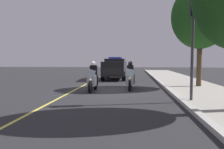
{
  "coord_description": "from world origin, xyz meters",
  "views": [
    {
      "loc": [
        12.97,
        1.28,
        1.81
      ],
      "look_at": [
        -0.42,
        0.0,
        0.9
      ],
      "focal_mm": 35.26,
      "sensor_mm": 36.0,
      "label": 1
    }
  ],
  "objects": [
    {
      "name": "police_motorcycle_lead_right",
      "position": [
        -0.4,
        1.11,
        0.7
      ],
      "size": [
        2.14,
        0.57,
        1.72
      ],
      "color": "black",
      "rests_on": "ground"
    },
    {
      "name": "lane_stripe_center",
      "position": [
        0.0,
        -2.18,
        0.0
      ],
      "size": [
        48.0,
        0.12,
        0.01
      ],
      "primitive_type": "cube",
      "color": "#E0D14C",
      "rests_on": "ground"
    },
    {
      "name": "police_motorcycle_lead_left",
      "position": [
        0.6,
        -1.0,
        0.7
      ],
      "size": [
        2.14,
        0.57,
        1.72
      ],
      "color": "black",
      "rests_on": "ground"
    },
    {
      "name": "tree_mid_block",
      "position": [
        -1.72,
        5.54,
        4.56
      ],
      "size": [
        3.65,
        3.65,
        6.54
      ],
      "color": "#4C3823",
      "rests_on": "sidewalk_strip"
    },
    {
      "name": "police_suv",
      "position": [
        -7.23,
        -0.37,
        1.07
      ],
      "size": [
        4.94,
        2.14,
        2.05
      ],
      "color": "black",
      "rests_on": "ground"
    },
    {
      "name": "traffic_light",
      "position": [
        3.49,
        3.75,
        3.27
      ],
      "size": [
        0.38,
        0.28,
        4.36
      ],
      "color": "#38383D",
      "rests_on": "sidewalk_strip"
    },
    {
      "name": "sidewalk_strip",
      "position": [
        0.0,
        5.25,
        0.05
      ],
      "size": [
        48.0,
        3.6,
        0.1
      ],
      "primitive_type": "cube",
      "color": "#A8A399",
      "rests_on": "ground"
    },
    {
      "name": "ground_plane",
      "position": [
        0.0,
        0.0,
        0.0
      ],
      "size": [
        80.0,
        80.0,
        0.0
      ],
      "primitive_type": "plane",
      "color": "#28282B"
    },
    {
      "name": "curb_strip",
      "position": [
        0.0,
        3.35,
        0.07
      ],
      "size": [
        48.0,
        0.24,
        0.15
      ],
      "primitive_type": "cube",
      "color": "#B7B5AD",
      "rests_on": "ground"
    }
  ]
}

